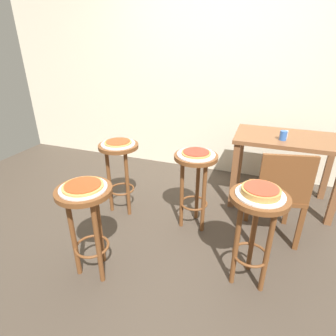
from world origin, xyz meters
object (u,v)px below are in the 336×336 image
(stool_middle, at_px, (256,221))
(pizza_middle, at_px, (261,191))
(serving_plate_leftside, at_px, (196,154))
(condiment_shaker, at_px, (286,134))
(pizza_rear, at_px, (118,142))
(stool_foreground, at_px, (87,213))
(serving_plate_rear, at_px, (118,144))
(stool_rear, at_px, (120,163))
(wooden_chair, at_px, (279,193))
(stool_leftside, at_px, (195,175))
(dining_table, at_px, (287,149))
(pizza_leftside, at_px, (196,153))
(pizza_foreground, at_px, (83,186))
(cup_near_edge, at_px, (283,136))
(serving_plate_foreground, at_px, (83,188))
(serving_plate_middle, at_px, (260,195))

(stool_middle, relative_size, pizza_middle, 2.97)
(serving_plate_leftside, height_order, condiment_shaker, condiment_shaker)
(stool_middle, xyz_separation_m, pizza_rear, (-1.31, 0.52, 0.21))
(stool_foreground, bearing_deg, serving_plate_rear, 104.18)
(condiment_shaker, bearing_deg, stool_rear, -156.46)
(pizza_rear, relative_size, wooden_chair, 0.30)
(stool_leftside, xyz_separation_m, pizza_rear, (-0.76, 0.00, 0.21))
(stool_rear, distance_m, dining_table, 1.67)
(pizza_rear, bearing_deg, condiment_shaker, 23.54)
(serving_plate_leftside, xyz_separation_m, pizza_leftside, (0.00, 0.00, 0.02))
(pizza_middle, height_order, serving_plate_rear, pizza_middle)
(serving_plate_rear, distance_m, wooden_chair, 1.48)
(serving_plate_leftside, bearing_deg, stool_rear, 179.69)
(pizza_foreground, xyz_separation_m, cup_near_edge, (1.24, 1.41, 0.05))
(dining_table, bearing_deg, serving_plate_foreground, -130.33)
(pizza_rear, xyz_separation_m, wooden_chair, (1.46, 0.04, -0.28))
(serving_plate_rear, bearing_deg, cup_near_edge, 21.66)
(pizza_foreground, bearing_deg, stool_leftside, 56.42)
(dining_table, bearing_deg, stool_leftside, -136.76)
(stool_foreground, distance_m, stool_leftside, 0.99)
(pizza_rear, distance_m, cup_near_edge, 1.56)
(dining_table, xyz_separation_m, condiment_shaker, (-0.04, -0.07, 0.17))
(serving_plate_foreground, distance_m, stool_middle, 1.16)
(stool_middle, bearing_deg, pizza_middle, 0.00)
(serving_plate_middle, distance_m, condiment_shaker, 1.17)
(serving_plate_middle, bearing_deg, stool_rear, 158.45)
(pizza_foreground, relative_size, serving_plate_leftside, 0.82)
(condiment_shaker, bearing_deg, dining_table, 58.12)
(pizza_middle, relative_size, pizza_rear, 0.95)
(cup_near_edge, xyz_separation_m, wooden_chair, (0.01, -0.54, -0.33))
(cup_near_edge, bearing_deg, dining_table, 64.09)
(stool_foreground, xyz_separation_m, pizza_middle, (1.10, 0.31, 0.23))
(serving_plate_leftside, bearing_deg, cup_near_edge, 39.93)
(stool_leftside, height_order, cup_near_edge, cup_near_edge)
(pizza_middle, xyz_separation_m, cup_near_edge, (0.14, 1.09, 0.04))
(serving_plate_leftside, xyz_separation_m, wooden_chair, (0.70, 0.04, -0.26))
(stool_rear, xyz_separation_m, dining_table, (1.51, 0.71, 0.09))
(stool_rear, relative_size, pizza_rear, 2.82)
(serving_plate_leftside, height_order, dining_table, dining_table)
(condiment_shaker, bearing_deg, stool_middle, -98.08)
(serving_plate_foreground, relative_size, pizza_foreground, 1.16)
(cup_near_edge, xyz_separation_m, condiment_shaker, (0.02, 0.07, -0.01))
(serving_plate_middle, xyz_separation_m, pizza_leftside, (-0.55, 0.51, 0.02))
(pizza_foreground, bearing_deg, serving_plate_foreground, 0.00)
(serving_plate_foreground, distance_m, cup_near_edge, 1.88)
(serving_plate_middle, relative_size, cup_near_edge, 3.44)
(stool_middle, height_order, pizza_middle, pizza_middle)
(stool_foreground, xyz_separation_m, pizza_rear, (-0.21, 0.83, 0.21))
(pizza_middle, height_order, condiment_shaker, condiment_shaker)
(pizza_middle, relative_size, cup_near_edge, 2.70)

